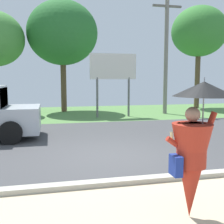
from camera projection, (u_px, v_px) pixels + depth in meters
ground_plane at (96, 136)px, 10.40m from camera, size 40.00×22.00×0.20m
monk_pedestrian at (194, 149)px, 4.09m from camera, size 1.03×0.92×2.13m
utility_pole at (166, 53)px, 16.48m from camera, size 1.80×0.24×6.99m
roadside_billboard at (113, 71)px, 15.12m from camera, size 2.60×0.12×3.50m
tree_left_far at (199, 32)px, 19.65m from camera, size 3.92×3.92×7.29m
tree_right_far at (63, 33)px, 17.45m from camera, size 4.47×4.47×7.06m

